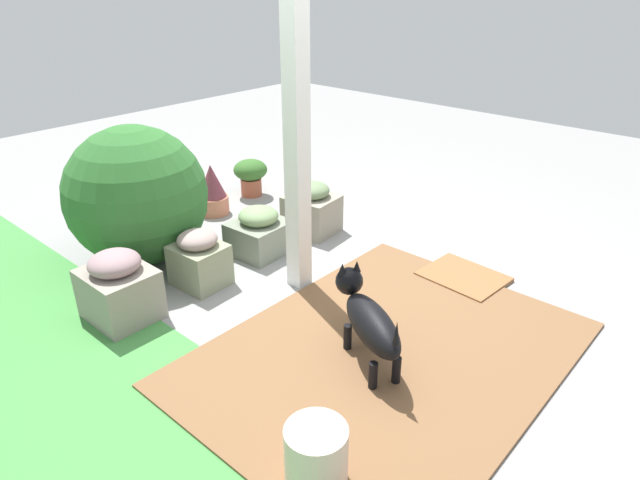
# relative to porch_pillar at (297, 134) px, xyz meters

# --- Properties ---
(ground_plane) EXTENTS (12.00, 12.00, 0.00)m
(ground_plane) POSITION_rel_porch_pillar_xyz_m (-0.16, -0.01, -1.14)
(ground_plane) COLOR gray
(brick_path) EXTENTS (1.80, 2.40, 0.02)m
(brick_path) POSITION_rel_porch_pillar_xyz_m (-0.99, 0.27, -1.13)
(brick_path) COLOR brown
(brick_path) RESTS_ON ground
(porch_pillar) EXTENTS (0.13, 0.13, 2.28)m
(porch_pillar) POSITION_rel_porch_pillar_xyz_m (0.00, 0.00, 0.00)
(porch_pillar) COLOR white
(porch_pillar) RESTS_ON ground
(stone_planter_nearest) EXTENTS (0.47, 0.41, 0.46)m
(stone_planter_nearest) POSITION_rel_porch_pillar_xyz_m (0.55, -0.74, -0.93)
(stone_planter_nearest) COLOR gray
(stone_planter_nearest) RESTS_ON ground
(stone_planter_near) EXTENTS (0.44, 0.46, 0.40)m
(stone_planter_near) POSITION_rel_porch_pillar_xyz_m (0.59, -0.15, -0.96)
(stone_planter_near) COLOR gray
(stone_planter_near) RESTS_ON ground
(stone_planter_mid) EXTENTS (0.39, 0.35, 0.43)m
(stone_planter_mid) POSITION_rel_porch_pillar_xyz_m (0.54, 0.49, -0.93)
(stone_planter_mid) COLOR gray
(stone_planter_mid) RESTS_ON ground
(stone_planter_far) EXTENTS (0.47, 0.41, 0.49)m
(stone_planter_far) POSITION_rel_porch_pillar_xyz_m (0.58, 1.12, -0.91)
(stone_planter_far) COLOR gray
(stone_planter_far) RESTS_ON ground
(round_shrub) EXTENTS (1.09, 1.09, 1.09)m
(round_shrub) POSITION_rel_porch_pillar_xyz_m (1.21, 0.55, -0.59)
(round_shrub) COLOR #2B6429
(round_shrub) RESTS_ON ground
(terracotta_pot_spiky) EXTENTS (0.30, 0.30, 0.49)m
(terracotta_pot_spiky) POSITION_rel_porch_pillar_xyz_m (1.53, -0.42, -0.91)
(terracotta_pot_spiky) COLOR #B86A4E
(terracotta_pot_spiky) RESTS_ON ground
(terracotta_pot_broad) EXTENTS (0.34, 0.34, 0.38)m
(terracotta_pot_broad) POSITION_rel_porch_pillar_xyz_m (1.62, -0.98, -0.91)
(terracotta_pot_broad) COLOR #9A4D35
(terracotta_pot_broad) RESTS_ON ground
(dog) EXTENTS (0.72, 0.50, 0.52)m
(dog) POSITION_rel_porch_pillar_xyz_m (-0.94, 0.40, -0.84)
(dog) COLOR black
(dog) RESTS_ON ground
(ceramic_urn) EXTENTS (0.29, 0.29, 0.33)m
(ceramic_urn) POSITION_rel_porch_pillar_xyz_m (-1.31, 1.27, -0.97)
(ceramic_urn) COLOR beige
(ceramic_urn) RESTS_ON ground
(doormat) EXTENTS (0.62, 0.51, 0.03)m
(doormat) POSITION_rel_porch_pillar_xyz_m (-0.89, -0.87, -1.12)
(doormat) COLOR #8E5E38
(doormat) RESTS_ON ground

